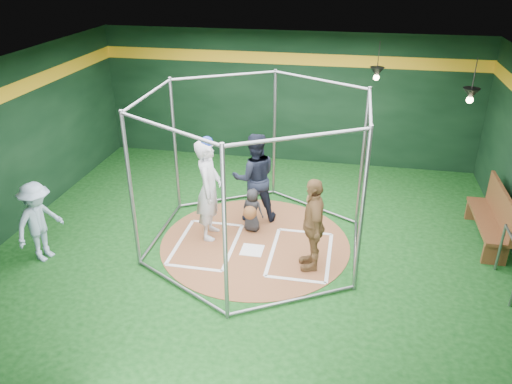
% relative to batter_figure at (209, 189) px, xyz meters
% --- Properties ---
extents(room_shell, '(10.10, 9.10, 3.53)m').
position_rel_batter_figure_xyz_m(room_shell, '(0.96, -0.11, 0.68)').
color(room_shell, '#0C370F').
rests_on(room_shell, ground).
extents(clay_disc, '(3.80, 3.80, 0.01)m').
position_rel_batter_figure_xyz_m(clay_disc, '(0.96, -0.11, -1.07)').
color(clay_disc, brown).
rests_on(clay_disc, ground).
extents(home_plate, '(0.43, 0.43, 0.01)m').
position_rel_batter_figure_xyz_m(home_plate, '(0.96, -0.41, -1.06)').
color(home_plate, white).
rests_on(home_plate, clay_disc).
extents(batter_box_left, '(1.17, 1.77, 0.01)m').
position_rel_batter_figure_xyz_m(batter_box_left, '(0.01, -0.36, -1.06)').
color(batter_box_left, white).
rests_on(batter_box_left, clay_disc).
extents(batter_box_right, '(1.17, 1.77, 0.01)m').
position_rel_batter_figure_xyz_m(batter_box_right, '(1.91, -0.36, -1.06)').
color(batter_box_right, white).
rests_on(batter_box_right, clay_disc).
extents(batting_cage, '(4.05, 4.67, 3.00)m').
position_rel_batter_figure_xyz_m(batting_cage, '(0.96, -0.11, 0.42)').
color(batting_cage, gray).
rests_on(batting_cage, ground).
extents(pendant_lamp_near, '(0.34, 0.34, 0.90)m').
position_rel_batter_figure_xyz_m(pendant_lamp_near, '(3.16, 3.49, 1.66)').
color(pendant_lamp_near, black).
rests_on(pendant_lamp_near, room_shell).
extents(pendant_lamp_far, '(0.34, 0.34, 0.90)m').
position_rel_batter_figure_xyz_m(pendant_lamp_far, '(4.96, 1.89, 1.66)').
color(pendant_lamp_far, black).
rests_on(pendant_lamp_far, room_shell).
extents(batter_figure, '(0.55, 0.80, 2.16)m').
position_rel_batter_figure_xyz_m(batter_figure, '(0.00, 0.00, 0.00)').
color(batter_figure, silver).
rests_on(batter_figure, clay_disc).
extents(visitor_leopard, '(0.66, 1.12, 1.79)m').
position_rel_batter_figure_xyz_m(visitor_leopard, '(2.13, -0.71, -0.17)').
color(visitor_leopard, '#9F7644').
rests_on(visitor_leopard, clay_disc).
extents(catcher_figure, '(0.51, 0.59, 0.94)m').
position_rel_batter_figure_xyz_m(catcher_figure, '(0.80, 0.34, -0.58)').
color(catcher_figure, black).
rests_on(catcher_figure, clay_disc).
extents(umpire, '(1.15, 1.02, 1.97)m').
position_rel_batter_figure_xyz_m(umpire, '(0.75, 0.85, -0.08)').
color(umpire, black).
rests_on(umpire, clay_disc).
extents(bystander_blue, '(0.83, 1.14, 1.58)m').
position_rel_batter_figure_xyz_m(bystander_blue, '(-2.89, -1.41, -0.29)').
color(bystander_blue, '#96AFC7').
rests_on(bystander_blue, ground).
extents(dugout_bench, '(0.46, 1.96, 1.14)m').
position_rel_batter_figure_xyz_m(dugout_bench, '(5.59, 0.89, -0.49)').
color(dugout_bench, brown).
rests_on(dugout_bench, ground).
extents(steel_railing, '(0.05, 1.12, 0.96)m').
position_rel_batter_figure_xyz_m(steel_railing, '(5.51, -0.70, -0.43)').
color(steel_railing, slate).
rests_on(steel_railing, ground).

